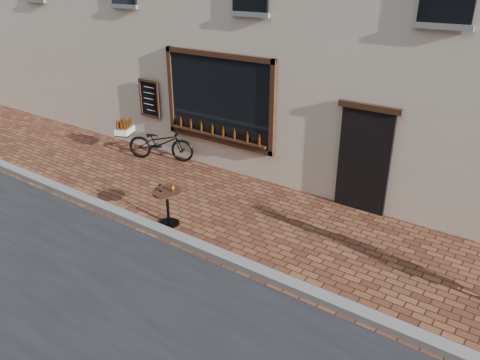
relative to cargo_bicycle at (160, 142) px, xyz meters
The scene contains 4 objects.
ground 4.75m from the cargo_bicycle, 39.87° to the right, with size 90.00×90.00×0.00m, color #4C2518.
kerb 4.62m from the cargo_bicycle, 37.95° to the right, with size 90.00×0.25×0.12m, color slate.
cargo_bicycle is the anchor object (origin of this frame).
bistro_table 3.62m from the cargo_bicycle, 42.87° to the right, with size 0.58×0.58×0.99m.
Camera 1 is at (5.06, -5.34, 4.75)m, focal length 35.00 mm.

